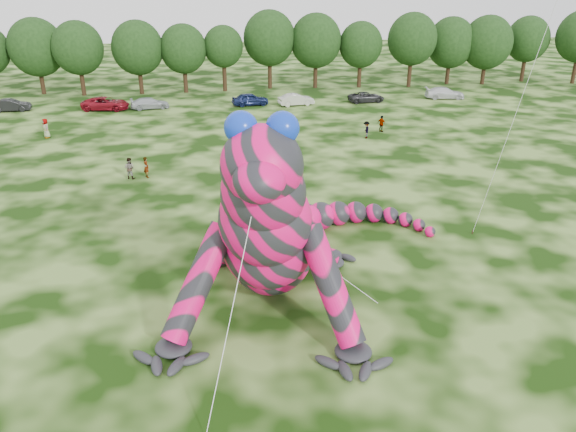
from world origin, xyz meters
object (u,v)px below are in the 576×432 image
(tree_10, at_px, (270,50))
(car_4, at_px, (250,99))
(car_1, at_px, (11,105))
(spectator_2, at_px, (366,130))
(tree_11, at_px, (316,51))
(car_5, at_px, (296,100))
(tree_6, at_px, (79,58))
(car_6, at_px, (366,97))
(tree_15, at_px, (486,50))
(tree_14, at_px, (450,51))
(tree_16, at_px, (526,49))
(tree_12, at_px, (360,55))
(tree_5, at_px, (38,56))
(spectator_0, at_px, (146,167))
(tree_7, at_px, (138,57))
(car_3, at_px, (150,103))
(tree_9, at_px, (224,58))
(spectator_3, at_px, (382,124))
(tree_13, at_px, (411,50))
(car_7, at_px, (445,93))
(inflatable_gecko, at_px, (272,190))
(car_2, at_px, (106,104))
(tree_8, at_px, (184,59))
(spectator_5, at_px, (281,174))
(spectator_1, at_px, (129,168))
(spectator_4, at_px, (46,128))

(tree_10, relative_size, car_4, 2.37)
(car_1, bearing_deg, spectator_2, -120.34)
(tree_11, height_order, car_5, tree_11)
(tree_6, height_order, car_6, tree_6)
(tree_15, height_order, car_6, tree_15)
(tree_10, relative_size, car_1, 2.45)
(tree_14, height_order, tree_16, tree_14)
(tree_12, bearing_deg, car_1, -167.42)
(spectator_2, bearing_deg, car_1, -104.41)
(tree_6, bearing_deg, car_1, -126.33)
(tree_5, height_order, tree_10, tree_10)
(tree_11, relative_size, spectator_0, 6.02)
(tree_10, relative_size, tree_16, 1.12)
(tree_12, xyz_separation_m, car_5, (-10.61, -10.97, -3.77))
(car_5, bearing_deg, tree_10, -1.40)
(tree_7, bearing_deg, car_3, -78.36)
(tree_9, bearing_deg, tree_7, -177.22)
(spectator_2, distance_m, spectator_3, 3.06)
(tree_14, distance_m, spectator_0, 54.07)
(tree_13, distance_m, spectator_0, 48.49)
(car_7, distance_m, spectator_3, 19.83)
(car_6, relative_size, spectator_2, 2.74)
(inflatable_gecko, height_order, tree_6, inflatable_gecko)
(spectator_3, bearing_deg, tree_9, -5.95)
(tree_5, bearing_deg, car_2, -48.52)
(inflatable_gecko, relative_size, tree_12, 2.23)
(inflatable_gecko, height_order, car_5, inflatable_gecko)
(tree_9, bearing_deg, tree_13, -0.48)
(tree_9, xyz_separation_m, spectator_3, (15.13, -24.12, -3.51))
(tree_7, distance_m, car_5, 22.28)
(car_4, xyz_separation_m, spectator_3, (12.33, -14.31, 0.07))
(tree_11, height_order, spectator_3, tree_11)
(tree_6, xyz_separation_m, tree_9, (18.62, 0.66, -0.41))
(tree_16, bearing_deg, spectator_3, -138.21)
(tree_8, bearing_deg, tree_11, 3.84)
(tree_9, xyz_separation_m, car_5, (8.34, -10.57, -3.63))
(spectator_5, bearing_deg, tree_14, -31.37)
(tree_9, bearing_deg, spectator_0, -101.30)
(tree_5, distance_m, tree_10, 30.52)
(inflatable_gecko, xyz_separation_m, car_6, (16.31, 42.94, -4.36))
(tree_9, relative_size, spectator_5, 4.60)
(tree_12, relative_size, spectator_3, 5.43)
(spectator_1, xyz_separation_m, spectator_4, (-9.60, 13.39, 0.09))
(tree_6, relative_size, spectator_3, 5.74)
(tree_5, height_order, tree_11, tree_11)
(tree_13, distance_m, spectator_3, 26.63)
(tree_12, relative_size, car_6, 1.98)
(car_4, distance_m, spectator_0, 27.40)
(tree_16, bearing_deg, inflatable_gecko, -128.38)
(inflatable_gecko, xyz_separation_m, tree_6, (-19.66, 52.04, -0.25))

